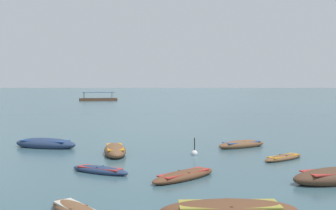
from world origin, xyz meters
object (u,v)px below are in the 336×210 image
at_px(rowboat_1, 45,144).
at_px(ferry_0, 98,99).
at_px(rowboat_3, 100,170).
at_px(rowboat_11, 242,144).
at_px(rowboat_10, 184,176).
at_px(mooring_buoy, 194,153).
at_px(rowboat_0, 115,150).
at_px(rowboat_7, 283,158).

relative_size(rowboat_1, ferry_0, 0.43).
distance_m(rowboat_3, rowboat_11, 10.95).
distance_m(rowboat_10, rowboat_11, 9.65).
bearing_deg(rowboat_11, rowboat_10, -118.43).
bearing_deg(mooring_buoy, rowboat_3, -137.57).
bearing_deg(rowboat_0, mooring_buoy, -5.06).
xyz_separation_m(rowboat_7, ferry_0, (-20.45, 88.05, 0.34)).
relative_size(rowboat_3, rowboat_10, 0.90).
bearing_deg(rowboat_1, rowboat_11, -2.69).
xyz_separation_m(rowboat_1, rowboat_7, (13.93, -4.98, -0.13)).
bearing_deg(rowboat_0, rowboat_7, -13.33).
relative_size(rowboat_3, ferry_0, 0.29).
relative_size(rowboat_10, mooring_buoy, 3.03).
distance_m(rowboat_3, ferry_0, 91.42).
xyz_separation_m(ferry_0, mooring_buoy, (15.83, -86.27, -0.34)).
distance_m(rowboat_1, rowboat_3, 8.86).
height_order(rowboat_0, rowboat_3, rowboat_0).
distance_m(rowboat_0, rowboat_10, 7.17).
xyz_separation_m(rowboat_0, rowboat_7, (9.23, -2.19, -0.12)).
height_order(rowboat_11, mooring_buoy, mooring_buoy).
bearing_deg(rowboat_7, mooring_buoy, 158.94).
bearing_deg(rowboat_1, rowboat_7, -19.66).
relative_size(rowboat_10, ferry_0, 0.32).
height_order(rowboat_7, rowboat_10, rowboat_10).
height_order(rowboat_1, rowboat_10, rowboat_1).
bearing_deg(rowboat_10, ferry_0, 99.03).
relative_size(rowboat_3, rowboat_11, 0.81).
bearing_deg(rowboat_10, rowboat_3, 159.59).
bearing_deg(rowboat_10, rowboat_7, 35.31).
height_order(rowboat_10, mooring_buoy, mooring_buoy).
bearing_deg(rowboat_11, rowboat_1, 177.31).
xyz_separation_m(rowboat_7, mooring_buoy, (-4.62, 1.78, -0.01)).
height_order(rowboat_3, rowboat_11, rowboat_11).
bearing_deg(rowboat_11, ferry_0, 102.95).
distance_m(rowboat_1, rowboat_10, 12.19).
distance_m(rowboat_11, ferry_0, 85.85).
bearing_deg(rowboat_1, rowboat_10, -48.20).
bearing_deg(rowboat_7, rowboat_10, -144.69).
xyz_separation_m(rowboat_0, rowboat_1, (-4.70, 2.79, 0.02)).
height_order(rowboat_1, rowboat_7, rowboat_1).
bearing_deg(rowboat_0, rowboat_10, -61.43).
bearing_deg(rowboat_1, rowboat_3, -60.32).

